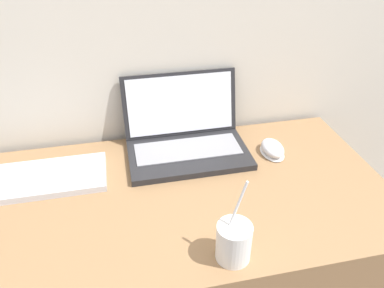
{
  "coord_description": "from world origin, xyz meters",
  "views": [
    {
      "loc": [
        -0.15,
        -0.48,
        1.42
      ],
      "look_at": [
        0.05,
        0.43,
        0.82
      ],
      "focal_mm": 35.0,
      "sensor_mm": 36.0,
      "label": 1
    }
  ],
  "objects_px": {
    "drink_cup": "(234,241)",
    "laptop": "(186,136)",
    "external_keyboard": "(39,179)",
    "computer_mouse": "(272,149)"
  },
  "relations": [
    {
      "from": "laptop",
      "to": "external_keyboard",
      "type": "relative_size",
      "value": 0.99
    },
    {
      "from": "laptop",
      "to": "external_keyboard",
      "type": "bearing_deg",
      "value": -170.3
    },
    {
      "from": "computer_mouse",
      "to": "drink_cup",
      "type": "bearing_deg",
      "value": -123.82
    },
    {
      "from": "laptop",
      "to": "computer_mouse",
      "type": "height_order",
      "value": "laptop"
    },
    {
      "from": "laptop",
      "to": "drink_cup",
      "type": "height_order",
      "value": "laptop"
    },
    {
      "from": "drink_cup",
      "to": "external_keyboard",
      "type": "bearing_deg",
      "value": 140.89
    },
    {
      "from": "laptop",
      "to": "drink_cup",
      "type": "bearing_deg",
      "value": -87.88
    },
    {
      "from": "drink_cup",
      "to": "computer_mouse",
      "type": "distance_m",
      "value": 0.45
    },
    {
      "from": "drink_cup",
      "to": "laptop",
      "type": "bearing_deg",
      "value": 92.12
    },
    {
      "from": "computer_mouse",
      "to": "external_keyboard",
      "type": "relative_size",
      "value": 0.29
    }
  ]
}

